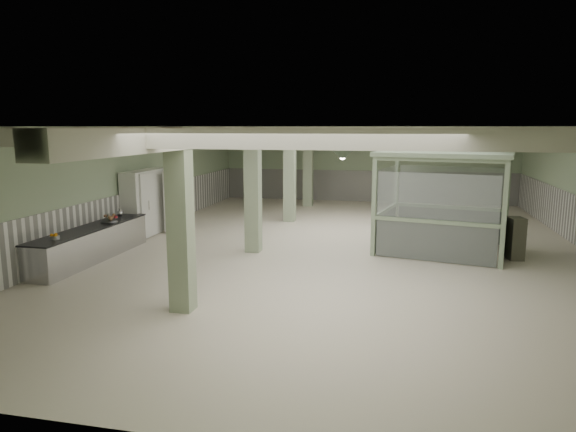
% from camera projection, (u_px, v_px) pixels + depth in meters
% --- Properties ---
extents(floor, '(20.00, 20.00, 0.00)m').
position_uv_depth(floor, '(343.00, 248.00, 15.46)').
color(floor, beige).
rests_on(floor, ground).
extents(ceiling, '(14.00, 20.00, 0.02)m').
position_uv_depth(ceiling, '(345.00, 127.00, 14.84)').
color(ceiling, silver).
rests_on(ceiling, wall_back).
extents(wall_back, '(14.00, 0.02, 3.60)m').
position_uv_depth(wall_back, '(366.00, 164.00, 24.77)').
color(wall_back, '#9CB28E').
rests_on(wall_back, floor).
extents(wall_front, '(14.00, 0.02, 3.60)m').
position_uv_depth(wall_front, '(242.00, 296.00, 5.53)').
color(wall_front, '#9CB28E').
rests_on(wall_front, floor).
extents(wall_left, '(0.02, 20.00, 3.60)m').
position_uv_depth(wall_left, '(128.00, 183.00, 16.63)').
color(wall_left, '#9CB28E').
rests_on(wall_left, floor).
extents(wainscot_left, '(0.05, 19.90, 1.50)m').
position_uv_depth(wainscot_left, '(131.00, 215.00, 16.80)').
color(wainscot_left, white).
rests_on(wainscot_left, floor).
extents(wainscot_back, '(13.90, 0.05, 1.50)m').
position_uv_depth(wainscot_back, '(366.00, 186.00, 24.93)').
color(wainscot_back, white).
rests_on(wainscot_back, floor).
extents(girder, '(0.45, 19.90, 0.40)m').
position_uv_depth(girder, '(262.00, 134.00, 15.41)').
color(girder, beige).
rests_on(girder, ceiling).
extents(beam_a, '(13.90, 0.35, 0.32)m').
position_uv_depth(beam_a, '(291.00, 139.00, 7.65)').
color(beam_a, beige).
rests_on(beam_a, ceiling).
extents(beam_b, '(13.90, 0.35, 0.32)m').
position_uv_depth(beam_b, '(317.00, 136.00, 10.06)').
color(beam_b, beige).
rests_on(beam_b, ceiling).
extents(beam_c, '(13.90, 0.35, 0.32)m').
position_uv_depth(beam_c, '(334.00, 134.00, 12.46)').
color(beam_c, beige).
rests_on(beam_c, ceiling).
extents(beam_d, '(13.90, 0.35, 0.32)m').
position_uv_depth(beam_d, '(345.00, 133.00, 14.87)').
color(beam_d, beige).
rests_on(beam_d, ceiling).
extents(beam_e, '(13.90, 0.35, 0.32)m').
position_uv_depth(beam_e, '(353.00, 132.00, 17.28)').
color(beam_e, beige).
rests_on(beam_e, ceiling).
extents(beam_f, '(13.90, 0.35, 0.32)m').
position_uv_depth(beam_f, '(359.00, 131.00, 19.68)').
color(beam_f, beige).
rests_on(beam_f, ceiling).
extents(beam_g, '(13.90, 0.35, 0.32)m').
position_uv_depth(beam_g, '(364.00, 131.00, 22.09)').
color(beam_g, beige).
rests_on(beam_g, ceiling).
extents(column_a, '(0.42, 0.42, 3.60)m').
position_uv_depth(column_a, '(180.00, 221.00, 9.90)').
color(column_a, '#95A786').
rests_on(column_a, floor).
extents(column_b, '(0.42, 0.42, 3.60)m').
position_uv_depth(column_b, '(253.00, 190.00, 14.71)').
color(column_b, '#95A786').
rests_on(column_b, floor).
extents(column_c, '(0.42, 0.42, 3.60)m').
position_uv_depth(column_c, '(290.00, 175.00, 19.53)').
color(column_c, '#95A786').
rests_on(column_c, floor).
extents(column_d, '(0.42, 0.42, 3.60)m').
position_uv_depth(column_d, '(308.00, 167.00, 23.37)').
color(column_d, '#95A786').
rests_on(column_d, floor).
extents(pendant_front, '(0.44, 0.44, 0.22)m').
position_uv_depth(pendant_front, '(342.00, 155.00, 10.02)').
color(pendant_front, '#324131').
rests_on(pendant_front, ceiling).
extents(pendant_mid, '(0.44, 0.44, 0.22)m').
position_uv_depth(pendant_mid, '(363.00, 145.00, 15.31)').
color(pendant_mid, '#324131').
rests_on(pendant_mid, ceiling).
extents(pendant_back, '(0.44, 0.44, 0.22)m').
position_uv_depth(pendant_back, '(372.00, 141.00, 20.12)').
color(pendant_back, '#324131').
rests_on(pendant_back, ceiling).
extents(prep_counter, '(0.82, 4.66, 0.91)m').
position_uv_depth(prep_counter, '(92.00, 243.00, 13.98)').
color(prep_counter, '#ADADB1').
rests_on(prep_counter, floor).
extents(pitcher_near, '(0.26, 0.27, 0.27)m').
position_uv_depth(pitcher_near, '(109.00, 218.00, 14.53)').
color(pitcher_near, '#ADADB1').
rests_on(pitcher_near, prep_counter).
extents(pitcher_far, '(0.19, 0.22, 0.25)m').
position_uv_depth(pitcher_far, '(120.00, 213.00, 15.54)').
color(pitcher_far, '#ADADB1').
rests_on(pitcher_far, prep_counter).
extents(veg_colander, '(0.52, 0.52, 0.23)m').
position_uv_depth(veg_colander, '(109.00, 219.00, 14.54)').
color(veg_colander, '#3A3B3F').
rests_on(veg_colander, prep_counter).
extents(orange_bowl, '(0.25, 0.25, 0.09)m').
position_uv_depth(orange_bowl, '(55.00, 238.00, 12.40)').
color(orange_bowl, '#B2B2B7').
rests_on(orange_bowl, prep_counter).
extents(walkin_cooler, '(0.83, 2.37, 2.17)m').
position_uv_depth(walkin_cooler, '(147.00, 203.00, 17.15)').
color(walkin_cooler, white).
rests_on(walkin_cooler, floor).
extents(guard_booth, '(4.15, 3.72, 2.91)m').
position_uv_depth(guard_booth, '(444.00, 185.00, 14.75)').
color(guard_booth, '#8DA483').
rests_on(guard_booth, floor).
extents(filing_cabinet, '(0.47, 0.60, 1.16)m').
position_uv_depth(filing_cabinet, '(515.00, 238.00, 14.04)').
color(filing_cabinet, '#555547').
rests_on(filing_cabinet, floor).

